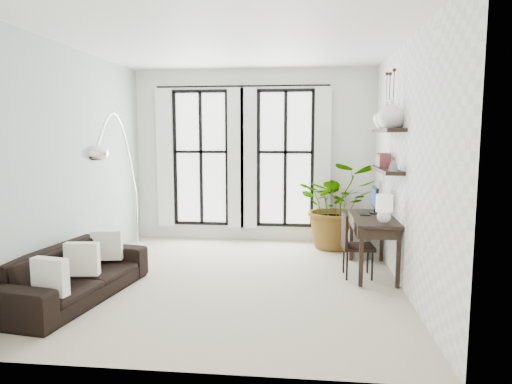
# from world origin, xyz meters

# --- Properties ---
(floor) EXTENTS (5.00, 5.00, 0.00)m
(floor) POSITION_xyz_m (0.00, 0.00, 0.00)
(floor) COLOR #BCB196
(floor) RESTS_ON ground
(ceiling) EXTENTS (5.00, 5.00, 0.00)m
(ceiling) POSITION_xyz_m (0.00, 0.00, 3.20)
(ceiling) COLOR white
(ceiling) RESTS_ON wall_back
(wall_left) EXTENTS (0.00, 5.00, 5.00)m
(wall_left) POSITION_xyz_m (-2.25, 0.00, 1.60)
(wall_left) COLOR #A0B2A9
(wall_left) RESTS_ON floor
(wall_right) EXTENTS (0.00, 5.00, 5.00)m
(wall_right) POSITION_xyz_m (2.25, 0.00, 1.60)
(wall_right) COLOR white
(wall_right) RESTS_ON floor
(wall_back) EXTENTS (4.50, 0.00, 4.50)m
(wall_back) POSITION_xyz_m (0.00, 2.50, 1.60)
(wall_back) COLOR white
(wall_back) RESTS_ON floor
(windows) EXTENTS (3.26, 0.13, 2.65)m
(windows) POSITION_xyz_m (-0.20, 2.43, 1.56)
(windows) COLOR white
(windows) RESTS_ON wall_back
(wall_shelves) EXTENTS (0.25, 1.30, 0.60)m
(wall_shelves) POSITION_xyz_m (2.11, 0.56, 1.73)
(wall_shelves) COLOR black
(wall_shelves) RESTS_ON wall_right
(sofa) EXTENTS (1.14, 2.23, 0.62)m
(sofa) POSITION_xyz_m (-1.80, -0.93, 0.31)
(sofa) COLOR black
(sofa) RESTS_ON floor
(throw_pillows) EXTENTS (0.40, 1.52, 0.40)m
(throw_pillows) POSITION_xyz_m (-1.70, -0.93, 0.50)
(throw_pillows) COLOR white
(throw_pillows) RESTS_ON sofa
(plant) EXTENTS (1.49, 1.33, 1.53)m
(plant) POSITION_xyz_m (1.54, 2.00, 0.77)
(plant) COLOR #2D7228
(plant) RESTS_ON floor
(desk) EXTENTS (0.59, 1.40, 1.22)m
(desk) POSITION_xyz_m (1.94, 0.48, 0.76)
(desk) COLOR black
(desk) RESTS_ON floor
(desk_chair) EXTENTS (0.45, 0.45, 0.90)m
(desk_chair) POSITION_xyz_m (1.64, 0.33, 0.52)
(desk_chair) COLOR black
(desk_chair) RESTS_ON floor
(arc_lamp) EXTENTS (0.73, 2.62, 2.30)m
(arc_lamp) POSITION_xyz_m (-1.70, 0.26, 1.80)
(arc_lamp) COLOR silver
(arc_lamp) RESTS_ON floor
(buddha) EXTENTS (0.42, 0.42, 0.76)m
(buddha) POSITION_xyz_m (1.87, 1.37, 0.32)
(buddha) COLOR gray
(buddha) RESTS_ON floor
(vase_a) EXTENTS (0.37, 0.37, 0.38)m
(vase_a) POSITION_xyz_m (2.11, 0.27, 2.27)
(vase_a) COLOR white
(vase_a) RESTS_ON shelf_upper
(vase_b) EXTENTS (0.37, 0.37, 0.38)m
(vase_b) POSITION_xyz_m (2.11, 0.67, 2.27)
(vase_b) COLOR white
(vase_b) RESTS_ON shelf_upper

